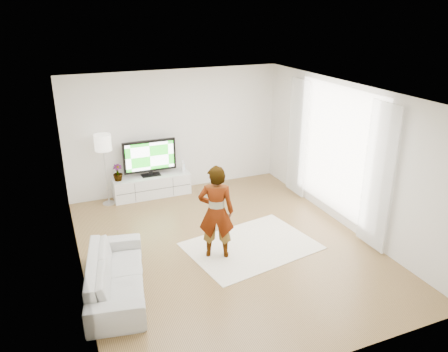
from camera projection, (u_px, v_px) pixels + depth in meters
name	position (u px, v px, depth m)	size (l,w,h in m)	color
floor	(226.00, 246.00, 7.94)	(6.00, 6.00, 0.00)	olive
ceiling	(226.00, 93.00, 6.92)	(6.00, 6.00, 0.00)	white
wall_left	(73.00, 198.00, 6.54)	(0.02, 6.00, 2.80)	silver
wall_right	(347.00, 157.00, 8.33)	(0.02, 6.00, 2.80)	silver
wall_back	(176.00, 131.00, 10.01)	(5.00, 0.02, 2.80)	silver
wall_front	(331.00, 265.00, 4.85)	(5.00, 0.02, 2.80)	silver
window	(337.00, 150.00, 8.56)	(0.01, 2.60, 2.50)	white
curtain_near	(378.00, 178.00, 7.45)	(0.04, 0.70, 2.60)	white
curtain_far	(298.00, 138.00, 9.68)	(0.04, 0.70, 2.60)	white
media_console	(152.00, 186.00, 9.99)	(1.74, 0.49, 0.49)	silver
television	(150.00, 157.00, 9.76)	(1.19, 0.23, 0.83)	black
game_console	(183.00, 166.00, 10.13)	(0.09, 0.18, 0.24)	white
potted_plant	(118.00, 173.00, 9.56)	(0.21, 0.21, 0.37)	#3F7238
rug	(251.00, 246.00, 7.95)	(2.23, 1.61, 0.01)	white
player	(216.00, 212.00, 7.36)	(0.61, 0.40, 1.67)	#334772
sofa	(116.00, 275.00, 6.59)	(2.06, 0.80, 0.60)	silver
floor_lamp	(103.00, 146.00, 9.18)	(0.35, 0.35, 1.58)	silver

